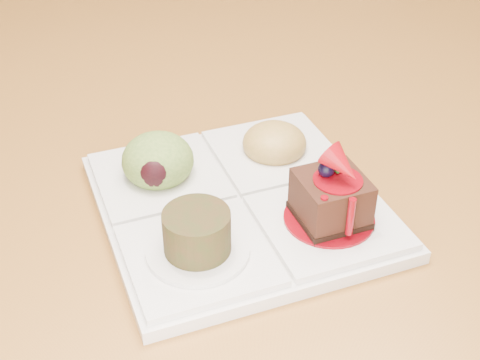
{
  "coord_description": "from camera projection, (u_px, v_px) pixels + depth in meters",
  "views": [
    {
      "loc": [
        -0.11,
        -1.09,
        1.13
      ],
      "look_at": [
        -0.12,
        -0.61,
        0.79
      ],
      "focal_mm": 50.0,
      "sensor_mm": 36.0,
      "label": 1
    }
  ],
  "objects": [
    {
      "name": "sampler_plate",
      "position": [
        237.0,
        193.0,
        0.6
      ],
      "size": [
        0.31,
        0.31,
        0.1
      ],
      "rotation": [
        0.0,
        0.0,
        0.38
      ],
      "color": "silver",
      "rests_on": "dining_table"
    },
    {
      "name": "dining_table",
      "position": [
        316.0,
        20.0,
        1.14
      ],
      "size": [
        1.0,
        1.8,
        0.75
      ],
      "color": "olive",
      "rests_on": "ground"
    },
    {
      "name": "ground",
      "position": [
        296.0,
        302.0,
        1.54
      ],
      "size": [
        6.0,
        6.0,
        0.0
      ],
      "primitive_type": "plane",
      "color": "#593619"
    }
  ]
}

